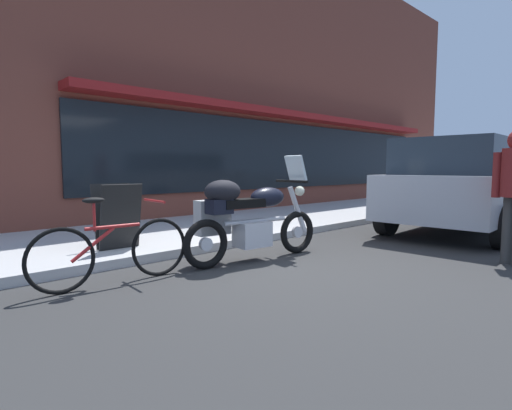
% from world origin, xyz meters
% --- Properties ---
extents(ground_plane, '(80.00, 80.00, 0.00)m').
position_xyz_m(ground_plane, '(0.00, 0.00, 0.00)').
color(ground_plane, '#2F2F2F').
extents(storefront_building, '(18.71, 0.90, 7.59)m').
position_xyz_m(storefront_building, '(5.35, 4.42, 3.71)').
color(storefront_building, brown).
rests_on(storefront_building, ground_plane).
extents(sidewalk_curb, '(30.00, 3.14, 0.12)m').
position_xyz_m(sidewalk_curb, '(9.00, 2.69, 0.06)').
color(sidewalk_curb, '#B0B0B0').
rests_on(sidewalk_curb, ground_plane).
extents(touring_motorcycle, '(2.08, 0.81, 1.38)m').
position_xyz_m(touring_motorcycle, '(-0.23, 0.37, 0.59)').
color(touring_motorcycle, black).
rests_on(touring_motorcycle, ground_plane).
extents(parked_bicycle, '(1.67, 0.48, 0.91)m').
position_xyz_m(parked_bicycle, '(-1.90, 0.55, 0.36)').
color(parked_bicycle, black).
rests_on(parked_bicycle, ground_plane).
extents(parked_minivan, '(4.59, 2.20, 1.70)m').
position_xyz_m(parked_minivan, '(4.44, -0.71, 0.90)').
color(parked_minivan, '#9EA3AD').
rests_on(parked_minivan, ground_plane).
extents(sandwich_board_sign, '(0.55, 0.40, 0.87)m').
position_xyz_m(sandwich_board_sign, '(-1.31, 1.74, 0.56)').
color(sandwich_board_sign, black).
rests_on(sandwich_board_sign, sidewalk_curb).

